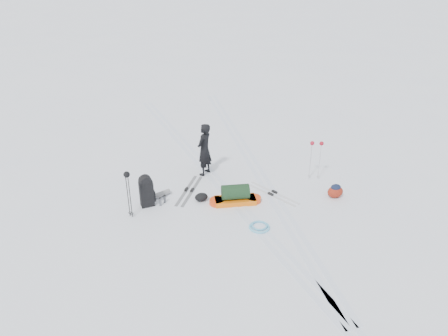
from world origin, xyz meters
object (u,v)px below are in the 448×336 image
Objects in this scene: skier at (204,150)px; ski_poles_black at (127,180)px; pulk_sled at (235,196)px; expedition_rucksack at (148,191)px.

ski_poles_black is (-2.52, -1.56, 0.26)m from skier.
pulk_sled is 1.62× the size of expedition_rucksack.
skier is at bearing 31.73° from ski_poles_black.
pulk_sled is at bearing -20.75° from expedition_rucksack.
ski_poles_black is (-2.78, 0.32, 0.86)m from pulk_sled.
skier reaches higher than pulk_sled.
expedition_rucksack is at bearing -11.15° from skier.
pulk_sled is (0.26, -1.88, -0.61)m from skier.
expedition_rucksack is at bearing 36.35° from ski_poles_black.
expedition_rucksack reaches higher than pulk_sled.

